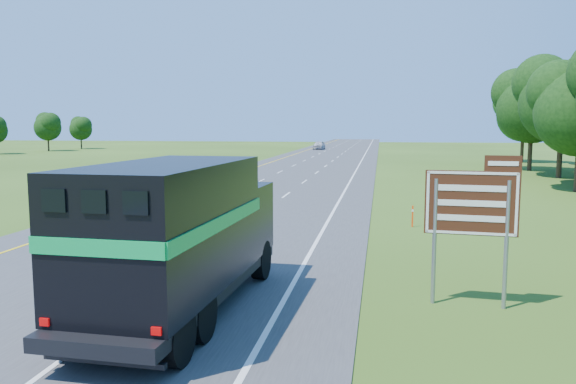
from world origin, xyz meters
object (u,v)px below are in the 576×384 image
Objects in this scene: horse_truck at (180,233)px; exit_sign at (473,209)px; far_car at (319,145)px; white_suv at (228,173)px.

exit_sign reaches higher than horse_truck.
horse_truck is 94.04m from far_car.
white_suv reaches higher than far_car.
horse_truck reaches higher than far_car.
horse_truck is 2.20× the size of exit_sign.
horse_truck is at bearing -159.93° from exit_sign.
exit_sign is (7.06, 1.83, 0.48)m from horse_truck.
exit_sign is at bearing -77.96° from far_car.
horse_truck is 29.62m from white_suv.
white_suv is at bearing 105.88° from horse_truck.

